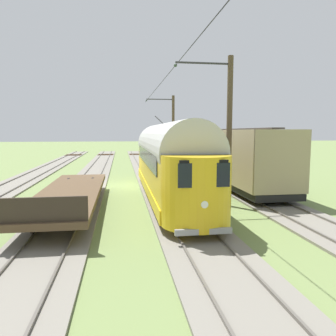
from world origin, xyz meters
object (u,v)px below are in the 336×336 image
catenary_pole_foreground (172,131)px  switch_stand (202,159)px  flatcar_far_siding (70,193)px  vintage_streetcar (168,159)px  catenary_pole_mid_near (228,129)px  coach_adjacent (240,157)px

catenary_pole_foreground → switch_stand: bearing=-138.7°
flatcar_far_siding → switch_stand: 23.88m
switch_stand → vintage_streetcar: bearing=70.1°
catenary_pole_foreground → catenary_pole_mid_near: (0.00, 17.32, 0.00)m
catenary_pole_mid_near → switch_stand: bearing=-101.0°
coach_adjacent → catenary_pole_foreground: size_ratio=1.48×
catenary_pole_foreground → vintage_streetcar: bearing=79.9°
flatcar_far_siding → catenary_pole_foreground: bearing=-114.5°
vintage_streetcar → coach_adjacent: bearing=-157.0°
vintage_streetcar → coach_adjacent: vintage_streetcar is taller
vintage_streetcar → switch_stand: 19.82m
catenary_pole_mid_near → flatcar_far_siding: bearing=-1.2°
switch_stand → catenary_pole_mid_near: bearing=79.0°
coach_adjacent → switch_stand: coach_adjacent is taller
coach_adjacent → switch_stand: 16.54m
flatcar_far_siding → switch_stand: (-11.87, -20.72, -0.16)m
vintage_streetcar → coach_adjacent: (-5.14, -2.18, -0.09)m
catenary_pole_mid_near → switch_stand: size_ratio=6.10×
catenary_pole_foreground → catenary_pole_mid_near: bearing=90.0°
catenary_pole_mid_near → catenary_pole_foreground: bearing=-90.0°
vintage_streetcar → coach_adjacent: size_ratio=1.44×
flatcar_far_siding → catenary_pole_foreground: size_ratio=1.54×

